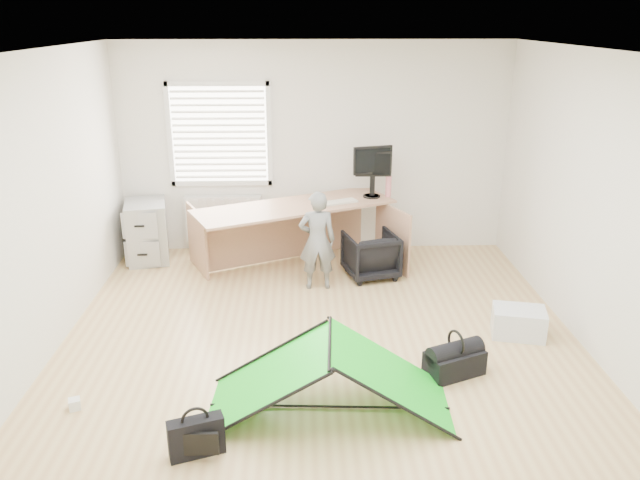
{
  "coord_description": "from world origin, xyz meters",
  "views": [
    {
      "loc": [
        -0.18,
        -5.2,
        2.97
      ],
      "look_at": [
        0.0,
        0.4,
        0.95
      ],
      "focal_mm": 35.0,
      "sensor_mm": 36.0,
      "label": 1
    }
  ],
  "objects_px": {
    "person": "(317,241)",
    "laptop_bag": "(196,437)",
    "monitor_right": "(372,179)",
    "monitor_left": "(373,180)",
    "kite": "(330,376)",
    "filing_cabinet": "(147,231)",
    "storage_crate": "(518,322)",
    "duffel_bag": "(454,363)",
    "office_chair": "(371,255)",
    "desk": "(295,237)",
    "thermos": "(388,186)"
  },
  "relations": [
    {
      "from": "person",
      "to": "laptop_bag",
      "type": "distance_m",
      "value": 3.08
    },
    {
      "from": "monitor_right",
      "to": "monitor_left",
      "type": "bearing_deg",
      "value": 12.54
    },
    {
      "from": "kite",
      "to": "monitor_right",
      "type": "bearing_deg",
      "value": 81.67
    },
    {
      "from": "kite",
      "to": "laptop_bag",
      "type": "height_order",
      "value": "kite"
    },
    {
      "from": "filing_cabinet",
      "to": "storage_crate",
      "type": "xyz_separation_m",
      "value": [
        4.08,
        -2.17,
        -0.24
      ]
    },
    {
      "from": "kite",
      "to": "duffel_bag",
      "type": "relative_size",
      "value": 3.78
    },
    {
      "from": "filing_cabinet",
      "to": "office_chair",
      "type": "distance_m",
      "value": 2.87
    },
    {
      "from": "person",
      "to": "storage_crate",
      "type": "xyz_separation_m",
      "value": [
        1.94,
        -1.21,
        -0.44
      ]
    },
    {
      "from": "monitor_left",
      "to": "laptop_bag",
      "type": "relative_size",
      "value": 1.12
    },
    {
      "from": "kite",
      "to": "laptop_bag",
      "type": "relative_size",
      "value": 4.87
    },
    {
      "from": "kite",
      "to": "office_chair",
      "type": "bearing_deg",
      "value": 80.39
    },
    {
      "from": "filing_cabinet",
      "to": "laptop_bag",
      "type": "height_order",
      "value": "filing_cabinet"
    },
    {
      "from": "desk",
      "to": "storage_crate",
      "type": "bearing_deg",
      "value": -63.96
    },
    {
      "from": "storage_crate",
      "to": "thermos",
      "type": "bearing_deg",
      "value": 115.63
    },
    {
      "from": "storage_crate",
      "to": "desk",
      "type": "bearing_deg",
      "value": 140.92
    },
    {
      "from": "thermos",
      "to": "filing_cabinet",
      "type": "bearing_deg",
      "value": 179.31
    },
    {
      "from": "person",
      "to": "filing_cabinet",
      "type": "bearing_deg",
      "value": -27.24
    },
    {
      "from": "storage_crate",
      "to": "laptop_bag",
      "type": "bearing_deg",
      "value": -149.68
    },
    {
      "from": "thermos",
      "to": "duffel_bag",
      "type": "xyz_separation_m",
      "value": [
        0.23,
        -2.82,
        -0.85
      ]
    },
    {
      "from": "filing_cabinet",
      "to": "duffel_bag",
      "type": "distance_m",
      "value": 4.36
    },
    {
      "from": "kite",
      "to": "monitor_left",
      "type": "bearing_deg",
      "value": 81.5
    },
    {
      "from": "thermos",
      "to": "storage_crate",
      "type": "relative_size",
      "value": 0.53
    },
    {
      "from": "monitor_left",
      "to": "storage_crate",
      "type": "xyz_separation_m",
      "value": [
        1.22,
        -2.12,
        -0.9
      ]
    },
    {
      "from": "monitor_left",
      "to": "person",
      "type": "height_order",
      "value": "monitor_left"
    },
    {
      "from": "thermos",
      "to": "person",
      "type": "distance_m",
      "value": 1.35
    },
    {
      "from": "office_chair",
      "to": "duffel_bag",
      "type": "height_order",
      "value": "office_chair"
    },
    {
      "from": "monitor_right",
      "to": "laptop_bag",
      "type": "distance_m",
      "value": 4.24
    },
    {
      "from": "monitor_left",
      "to": "kite",
      "type": "bearing_deg",
      "value": -101.3
    },
    {
      "from": "monitor_left",
      "to": "monitor_right",
      "type": "bearing_deg",
      "value": -152.01
    },
    {
      "from": "desk",
      "to": "storage_crate",
      "type": "distance_m",
      "value": 2.84
    },
    {
      "from": "desk",
      "to": "monitor_left",
      "type": "height_order",
      "value": "monitor_left"
    },
    {
      "from": "desk",
      "to": "person",
      "type": "relative_size",
      "value": 2.1
    },
    {
      "from": "office_chair",
      "to": "person",
      "type": "relative_size",
      "value": 0.52
    },
    {
      "from": "desk",
      "to": "storage_crate",
      "type": "relative_size",
      "value": 4.86
    },
    {
      "from": "thermos",
      "to": "storage_crate",
      "type": "xyz_separation_m",
      "value": [
        1.02,
        -2.13,
        -0.82
      ]
    },
    {
      "from": "duffel_bag",
      "to": "monitor_right",
      "type": "bearing_deg",
      "value": 75.51
    },
    {
      "from": "monitor_right",
      "to": "laptop_bag",
      "type": "height_order",
      "value": "monitor_right"
    },
    {
      "from": "monitor_left",
      "to": "thermos",
      "type": "bearing_deg",
      "value": 3.71
    },
    {
      "from": "thermos",
      "to": "office_chair",
      "type": "height_order",
      "value": "thermos"
    },
    {
      "from": "desk",
      "to": "monitor_right",
      "type": "height_order",
      "value": "monitor_right"
    },
    {
      "from": "filing_cabinet",
      "to": "thermos",
      "type": "distance_m",
      "value": 3.12
    },
    {
      "from": "thermos",
      "to": "kite",
      "type": "xyz_separation_m",
      "value": [
        -0.89,
        -3.29,
        -0.66
      ]
    },
    {
      "from": "laptop_bag",
      "to": "office_chair",
      "type": "bearing_deg",
      "value": 44.5
    },
    {
      "from": "monitor_right",
      "to": "kite",
      "type": "distance_m",
      "value": 3.43
    },
    {
      "from": "office_chair",
      "to": "laptop_bag",
      "type": "xyz_separation_m",
      "value": [
        -1.59,
        -3.21,
        -0.12
      ]
    },
    {
      "from": "monitor_left",
      "to": "duffel_bag",
      "type": "xyz_separation_m",
      "value": [
        0.43,
        -2.81,
        -0.93
      ]
    },
    {
      "from": "person",
      "to": "storage_crate",
      "type": "relative_size",
      "value": 2.31
    },
    {
      "from": "monitor_right",
      "to": "person",
      "type": "bearing_deg",
      "value": -143.0
    },
    {
      "from": "desk",
      "to": "monitor_right",
      "type": "relative_size",
      "value": 4.88
    },
    {
      "from": "desk",
      "to": "monitor_left",
      "type": "distance_m",
      "value": 1.2
    }
  ]
}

